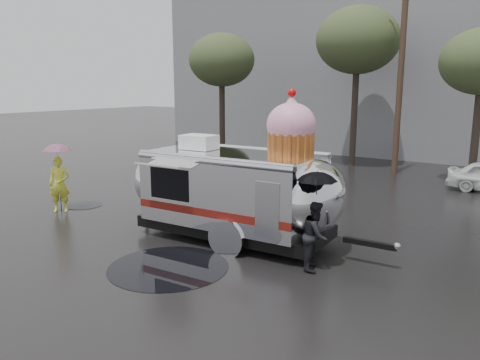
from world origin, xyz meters
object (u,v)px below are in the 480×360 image
Objects in this scene: person_left at (59,184)px; tripod at (306,227)px; airstream_trailer at (237,187)px; person_right at (315,235)px.

person_left is 1.27× the size of tripod.
airstream_trailer reaches higher than person_left.
person_right reaches higher than tripod.
tripod is (2.31, -0.46, -0.61)m from airstream_trailer.
tripod is (8.83, 0.45, -0.08)m from person_left.
person_left is at bearing 73.01° from person_right.
airstream_trailer is at bearing -172.98° from tripod.
person_left is at bearing -158.89° from tripod.
airstream_trailer is at bearing 56.25° from person_right.
tripod is (-0.37, 0.31, 0.05)m from person_right.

